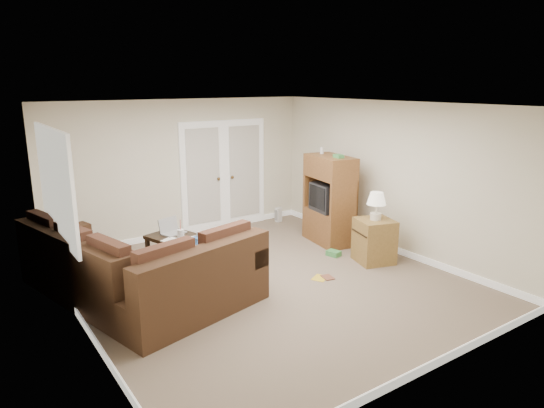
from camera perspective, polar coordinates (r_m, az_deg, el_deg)
floor at (r=7.03m, az=-0.69°, el=-9.20°), size 5.50×5.50×0.00m
ceiling at (r=6.46m, az=-0.76°, el=11.61°), size 5.00×5.50×0.02m
wall_left at (r=5.69m, az=-22.17°, el=-2.60°), size 0.02×5.50×2.50m
wall_right at (r=8.26m, az=13.86°, el=3.01°), size 0.02×5.50×2.50m
wall_back at (r=9.01m, az=-10.53°, el=4.09°), size 5.00×0.02×2.50m
wall_front at (r=4.70m, az=18.38°, el=-5.68°), size 5.00×0.02×2.50m
baseboards at (r=7.01m, az=-0.69°, el=-8.82°), size 5.00×5.50×0.10m
french_doors at (r=9.38m, az=-5.64°, el=3.32°), size 1.80×0.05×2.13m
window_left at (r=6.58m, az=-24.05°, el=2.09°), size 0.05×1.92×1.42m
sectional_sofa at (r=6.53m, az=-15.88°, el=-8.19°), size 2.66×3.15×0.93m
coffee_table at (r=7.52m, az=-10.28°, el=-5.61°), size 0.93×1.34×0.83m
tv_armoire at (r=8.58m, az=6.75°, el=0.56°), size 0.68×1.04×1.67m
side_cabinet at (r=7.83m, az=11.96°, el=-3.84°), size 0.67×0.67×1.14m
space_heater at (r=9.93m, az=0.77°, el=-1.26°), size 0.13×0.12×0.29m
floor_magazine at (r=7.20m, az=5.68°, el=-8.65°), size 0.31×0.29×0.01m
floor_greenbox at (r=8.10m, az=7.26°, el=-5.77°), size 0.21×0.25×0.09m
floor_book at (r=7.19m, az=6.03°, el=-8.66°), size 0.19×0.23×0.02m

